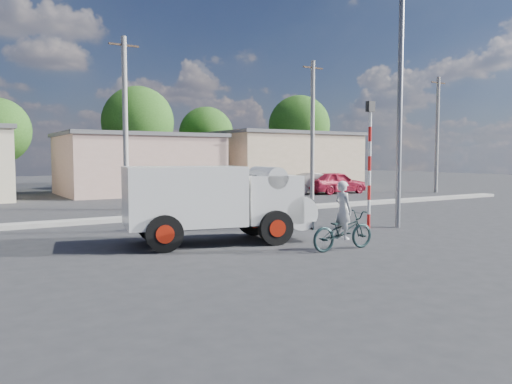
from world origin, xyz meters
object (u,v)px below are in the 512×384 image
cyclist (343,221)px  truck (219,200)px  traffic_pole (370,153)px  car_red (336,182)px  bicycle (343,231)px  car_cream (317,183)px  streetlight (397,84)px

cyclist → truck: bearing=40.2°
traffic_pole → car_red: bearing=52.9°
bicycle → car_red: 20.93m
car_cream → traffic_pole: size_ratio=0.97×
car_cream → traffic_pole: (-8.97, -14.00, 1.90)m
truck → car_cream: truck is taller
streetlight → bicycle: bearing=-152.9°
truck → cyclist: size_ratio=3.64×
car_red → bicycle: bearing=139.5°
truck → car_red: 20.59m
traffic_pole → truck: bearing=177.8°
car_red → traffic_pole: (-10.13, -13.39, 1.84)m
bicycle → streetlight: streetlight is taller
cyclist → car_red: 20.93m
cyclist → car_red: size_ratio=0.35×
car_cream → traffic_pole: bearing=162.0°
bicycle → car_cream: size_ratio=0.47×
truck → bicycle: size_ratio=2.85×
cyclist → streetlight: 6.47m
bicycle → truck: bearing=40.2°
car_cream → cyclist: bearing=157.7°
car_red → traffic_pole: 16.89m
traffic_pole → bicycle: bearing=-143.6°
truck → cyclist: (2.25, -2.76, -0.45)m
truck → traffic_pole: size_ratio=1.29×
streetlight → car_cream: bearing=60.7°
truck → car_cream: size_ratio=1.33×
cyclist → traffic_pole: size_ratio=0.35×
truck → bicycle: truck is taller
truck → car_red: (15.83, 13.17, -0.47)m
cyclist → traffic_pole: 4.65m
cyclist → traffic_pole: bearing=-52.6°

